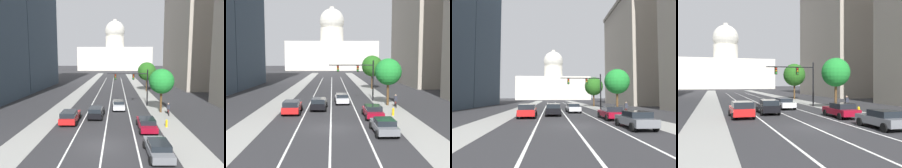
% 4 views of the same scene
% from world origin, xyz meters
% --- Properties ---
extents(ground_plane, '(400.00, 400.00, 0.00)m').
position_xyz_m(ground_plane, '(0.00, 40.00, 0.00)').
color(ground_plane, '#2B2B2D').
extents(sidewalk_left, '(3.19, 130.00, 0.01)m').
position_xyz_m(sidewalk_left, '(-7.70, 35.00, 0.01)').
color(sidewalk_left, gray).
rests_on(sidewalk_left, ground).
extents(sidewalk_right, '(3.19, 130.00, 0.01)m').
position_xyz_m(sidewalk_right, '(7.70, 35.00, 0.01)').
color(sidewalk_right, gray).
rests_on(sidewalk_right, ground).
extents(lane_stripe_left, '(0.16, 90.00, 0.01)m').
position_xyz_m(lane_stripe_left, '(-3.05, 25.00, 0.01)').
color(lane_stripe_left, white).
rests_on(lane_stripe_left, ground).
extents(lane_stripe_center, '(0.16, 90.00, 0.01)m').
position_xyz_m(lane_stripe_center, '(0.00, 25.00, 0.01)').
color(lane_stripe_center, white).
rests_on(lane_stripe_center, ground).
extents(lane_stripe_right, '(0.16, 90.00, 0.01)m').
position_xyz_m(lane_stripe_right, '(3.05, 25.00, 0.01)').
color(lane_stripe_right, white).
rests_on(lane_stripe_right, ground).
extents(office_tower_far_left, '(15.77, 22.69, 43.00)m').
position_xyz_m(office_tower_far_left, '(-25.73, 38.48, 21.53)').
color(office_tower_far_left, '#334251').
rests_on(office_tower_far_left, ground).
extents(office_tower_far_right, '(18.15, 26.89, 31.29)m').
position_xyz_m(office_tower_far_right, '(26.89, 44.25, 15.68)').
color(office_tower_far_right, '#9E9384').
rests_on(office_tower_far_right, ground).
extents(capitol_building, '(52.09, 22.70, 37.05)m').
position_xyz_m(capitol_building, '(0.00, 135.91, 11.61)').
color(capitol_building, beige).
rests_on(capitol_building, ground).
extents(car_red, '(2.20, 4.62, 1.58)m').
position_xyz_m(car_red, '(-4.57, 6.87, 0.83)').
color(car_red, red).
rests_on(car_red, ground).
extents(car_white, '(2.09, 4.69, 1.37)m').
position_xyz_m(car_white, '(1.53, 14.14, 0.74)').
color(car_white, silver).
rests_on(car_white, ground).
extents(car_crimson, '(2.03, 4.62, 1.39)m').
position_xyz_m(car_crimson, '(4.58, 4.50, 0.73)').
color(car_crimson, maroon).
rests_on(car_crimson, ground).
extents(car_black, '(2.10, 4.74, 1.54)m').
position_xyz_m(car_black, '(-1.53, 9.29, 0.80)').
color(car_black, black).
rests_on(car_black, ground).
extents(car_gray, '(2.04, 4.31, 1.35)m').
position_xyz_m(car_gray, '(4.58, -1.87, 0.71)').
color(car_gray, slate).
rests_on(car_gray, ground).
extents(traffic_signal_mast, '(6.83, 0.39, 6.19)m').
position_xyz_m(traffic_signal_mast, '(4.25, 16.47, 4.29)').
color(traffic_signal_mast, black).
rests_on(traffic_signal_mast, ground).
extents(fire_hydrant, '(0.26, 0.35, 0.91)m').
position_xyz_m(fire_hydrant, '(7.04, 5.43, 0.46)').
color(fire_hydrant, yellow).
rests_on(fire_hydrant, ground).
extents(cyclist, '(0.39, 1.70, 1.72)m').
position_xyz_m(cyclist, '(8.56, 10.71, 0.85)').
color(cyclist, black).
rests_on(cyclist, ground).
extents(street_tree_mid_right, '(4.48, 4.48, 7.18)m').
position_xyz_m(street_tree_mid_right, '(8.69, 32.79, 4.92)').
color(street_tree_mid_right, '#51381E').
rests_on(street_tree_mid_right, ground).
extents(street_tree_far_right, '(3.67, 3.67, 6.49)m').
position_xyz_m(street_tree_far_right, '(7.83, 12.28, 4.63)').
color(street_tree_far_right, '#51381E').
rests_on(street_tree_far_right, ground).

